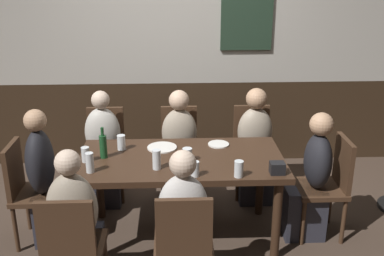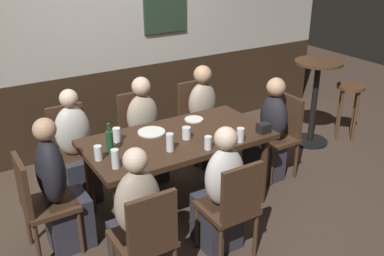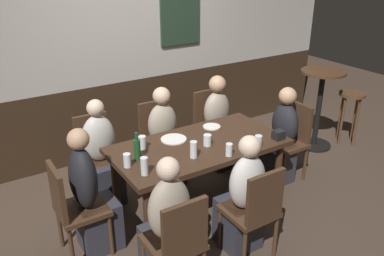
{
  "view_description": "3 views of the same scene",
  "coord_description": "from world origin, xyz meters",
  "px_view_note": "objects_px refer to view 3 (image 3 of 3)",
  "views": [
    {
      "loc": [
        -0.06,
        -3.47,
        2.27
      ],
      "look_at": [
        0.09,
        0.02,
        0.99
      ],
      "focal_mm": 43.37,
      "sensor_mm": 36.0,
      "label": 1
    },
    {
      "loc": [
        -1.76,
        -3.12,
        2.41
      ],
      "look_at": [
        0.1,
        -0.08,
        0.83
      ],
      "focal_mm": 41.14,
      "sensor_mm": 36.0,
      "label": 2
    },
    {
      "loc": [
        -1.91,
        -2.9,
        2.44
      ],
      "look_at": [
        -0.0,
        0.12,
        0.86
      ],
      "focal_mm": 37.74,
      "sensor_mm": 36.0,
      "label": 3
    }
  ],
  "objects_px": {
    "person_left_near": "(167,231)",
    "pint_glass_pale": "(229,150)",
    "chair_mid_far": "(158,136)",
    "person_head_east": "(280,143)",
    "condiment_caddy": "(279,135)",
    "chair_left_near": "(178,241)",
    "bar_stool": "(351,104)",
    "person_left_far": "(102,160)",
    "plate_white_large": "(174,139)",
    "beer_bottle_green": "(137,149)",
    "chair_mid_near": "(255,209)",
    "pint_glass_stout": "(258,142)",
    "chair_head_east": "(291,137)",
    "beer_glass_half": "(144,167)",
    "chair_head_west": "(73,206)",
    "pint_glass_amber": "(207,141)",
    "chair_left_far": "(96,151)",
    "tumbler_water": "(194,151)",
    "person_mid_near": "(242,203)",
    "tumbler_short": "(142,143)",
    "dining_table": "(199,152)",
    "person_head_west": "(91,200)",
    "person_mid_far": "(165,143)",
    "beer_glass_tall": "(127,161)",
    "chair_right_far": "(211,122)",
    "side_bar_table": "(319,103)",
    "plate_white_small": "(212,127)",
    "person_right_far": "(219,128)"
  },
  "relations": [
    {
      "from": "chair_left_near",
      "to": "bar_stool",
      "type": "xyz_separation_m",
      "value": [
        3.32,
        1.08,
        0.07
      ]
    },
    {
      "from": "person_left_near",
      "to": "pint_glass_amber",
      "type": "distance_m",
      "value": 1.05
    },
    {
      "from": "dining_table",
      "to": "chair_left_near",
      "type": "relative_size",
      "value": 1.9
    },
    {
      "from": "chair_mid_near",
      "to": "beer_glass_half",
      "type": "bearing_deg",
      "value": 138.92
    },
    {
      "from": "person_left_far",
      "to": "person_left_near",
      "type": "bearing_deg",
      "value": -90.0
    },
    {
      "from": "chair_head_east",
      "to": "bar_stool",
      "type": "distance_m",
      "value": 1.35
    },
    {
      "from": "chair_right_far",
      "to": "pint_glass_stout",
      "type": "xyz_separation_m",
      "value": [
        -0.31,
        -1.21,
        0.3
      ]
    },
    {
      "from": "person_head_west",
      "to": "plate_white_small",
      "type": "relative_size",
      "value": 6.36
    },
    {
      "from": "chair_mid_near",
      "to": "chair_left_far",
      "type": "distance_m",
      "value": 1.85
    },
    {
      "from": "chair_right_far",
      "to": "person_head_east",
      "type": "bearing_deg",
      "value": -67.39
    },
    {
      "from": "pint_glass_pale",
      "to": "beer_bottle_green",
      "type": "bearing_deg",
      "value": 152.57
    },
    {
      "from": "chair_left_near",
      "to": "pint_glass_stout",
      "type": "height_order",
      "value": "chair_left_near"
    },
    {
      "from": "person_left_near",
      "to": "pint_glass_pale",
      "type": "bearing_deg",
      "value": 21.99
    },
    {
      "from": "dining_table",
      "to": "person_mid_near",
      "type": "height_order",
      "value": "person_mid_near"
    },
    {
      "from": "chair_left_near",
      "to": "tumbler_short",
      "type": "distance_m",
      "value": 1.11
    },
    {
      "from": "chair_left_far",
      "to": "tumbler_water",
      "type": "distance_m",
      "value": 1.23
    },
    {
      "from": "chair_mid_near",
      "to": "person_left_far",
      "type": "height_order",
      "value": "person_left_far"
    },
    {
      "from": "chair_head_west",
      "to": "pint_glass_amber",
      "type": "relative_size",
      "value": 7.98
    },
    {
      "from": "bar_stool",
      "to": "chair_left_far",
      "type": "bearing_deg",
      "value": 169.47
    },
    {
      "from": "plate_white_large",
      "to": "chair_mid_near",
      "type": "bearing_deg",
      "value": -81.55
    },
    {
      "from": "condiment_caddy",
      "to": "chair_mid_far",
      "type": "bearing_deg",
      "value": 121.53
    },
    {
      "from": "person_left_far",
      "to": "plate_white_large",
      "type": "relative_size",
      "value": 4.38
    },
    {
      "from": "chair_mid_far",
      "to": "chair_head_west",
      "type": "height_order",
      "value": "same"
    },
    {
      "from": "chair_left_near",
      "to": "chair_right_far",
      "type": "xyz_separation_m",
      "value": [
        1.47,
        1.69,
        0.0
      ]
    },
    {
      "from": "person_left_far",
      "to": "tumbler_short",
      "type": "relative_size",
      "value": 8.65
    },
    {
      "from": "chair_mid_far",
      "to": "tumbler_short",
      "type": "distance_m",
      "value": 0.87
    },
    {
      "from": "chair_left_near",
      "to": "person_right_far",
      "type": "bearing_deg",
      "value": 46.07
    },
    {
      "from": "beer_bottle_green",
      "to": "chair_mid_near",
      "type": "bearing_deg",
      "value": -54.44
    },
    {
      "from": "person_mid_far",
      "to": "pint_glass_stout",
      "type": "height_order",
      "value": "person_mid_far"
    },
    {
      "from": "chair_left_near",
      "to": "beer_glass_tall",
      "type": "distance_m",
      "value": 0.86
    },
    {
      "from": "tumbler_short",
      "to": "beer_bottle_green",
      "type": "xyz_separation_m",
      "value": [
        -0.13,
        -0.16,
        0.05
      ]
    },
    {
      "from": "chair_head_east",
      "to": "person_mid_far",
      "type": "height_order",
      "value": "person_mid_far"
    },
    {
      "from": "chair_mid_near",
      "to": "pint_glass_stout",
      "type": "distance_m",
      "value": 0.71
    },
    {
      "from": "pint_glass_amber",
      "to": "tumbler_short",
      "type": "distance_m",
      "value": 0.61
    },
    {
      "from": "pint_glass_amber",
      "to": "beer_glass_half",
      "type": "relative_size",
      "value": 0.7
    },
    {
      "from": "pint_glass_stout",
      "to": "pint_glass_amber",
      "type": "xyz_separation_m",
      "value": [
        -0.37,
        0.3,
        -0.01
      ]
    },
    {
      "from": "chair_head_east",
      "to": "chair_mid_near",
      "type": "xyz_separation_m",
      "value": [
        -1.25,
        -0.85,
        0.0
      ]
    },
    {
      "from": "chair_mid_far",
      "to": "pint_glass_amber",
      "type": "distance_m",
      "value": 0.96
    },
    {
      "from": "pint_glass_pale",
      "to": "chair_head_east",
      "type": "bearing_deg",
      "value": 16.67
    },
    {
      "from": "chair_head_east",
      "to": "beer_glass_half",
      "type": "height_order",
      "value": "beer_glass_half"
    },
    {
      "from": "tumbler_water",
      "to": "chair_head_east",
      "type": "bearing_deg",
      "value": 8.1
    },
    {
      "from": "person_head_west",
      "to": "chair_left_near",
      "type": "bearing_deg",
      "value": -67.28
    },
    {
      "from": "chair_head_west",
      "to": "pint_glass_amber",
      "type": "height_order",
      "value": "chair_head_west"
    },
    {
      "from": "chair_mid_far",
      "to": "pint_glass_pale",
      "type": "xyz_separation_m",
      "value": [
        0.1,
        -1.19,
        0.3
      ]
    },
    {
      "from": "chair_mid_far",
      "to": "person_head_east",
      "type": "distance_m",
      "value": 1.38
    },
    {
      "from": "plate_white_large",
      "to": "side_bar_table",
      "type": "height_order",
      "value": "side_bar_table"
    },
    {
      "from": "person_left_far",
      "to": "person_head_west",
      "type": "xyz_separation_m",
      "value": [
        -0.35,
        -0.68,
        0.03
      ]
    },
    {
      "from": "beer_glass_tall",
      "to": "chair_left_far",
      "type": "bearing_deg",
      "value": 88.52
    },
    {
      "from": "chair_head_east",
      "to": "person_right_far",
      "type": "relative_size",
      "value": 0.79
    },
    {
      "from": "person_mid_near",
      "to": "person_left_near",
      "type": "height_order",
      "value": "person_left_near"
    }
  ]
}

